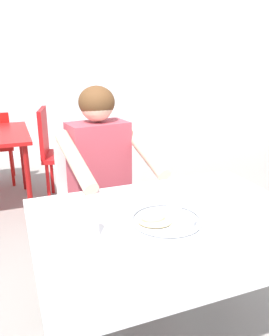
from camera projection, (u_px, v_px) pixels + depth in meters
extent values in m
cube|color=silver|center=(44.00, 27.00, 4.27)|extent=(12.00, 0.12, 3.40)
cube|color=silver|center=(176.00, 223.00, 1.34)|extent=(1.11, 0.86, 0.03)
cylinder|color=#B2B2B7|center=(46.00, 274.00, 1.61)|extent=(0.04, 0.04, 0.69)
cylinder|color=#B2B2B7|center=(220.00, 236.00, 1.95)|extent=(0.04, 0.04, 0.69)
cylinder|color=#B7BABF|center=(166.00, 221.00, 1.31)|extent=(0.29, 0.29, 0.01)
torus|color=#B7BABF|center=(166.00, 219.00, 1.31)|extent=(0.29, 0.29, 0.01)
cylinder|color=#B2B5BA|center=(188.00, 222.00, 1.28)|extent=(0.07, 0.07, 0.02)
cylinder|color=#C65119|center=(188.00, 221.00, 1.28)|extent=(0.06, 0.06, 0.01)
cylinder|color=#B2B5BA|center=(174.00, 210.00, 1.38)|extent=(0.07, 0.07, 0.02)
cylinder|color=maroon|center=(174.00, 209.00, 1.38)|extent=(0.06, 0.06, 0.01)
ellipsoid|color=#DBB77A|center=(155.00, 221.00, 1.29)|extent=(0.16, 0.15, 0.01)
ellipsoid|color=#D6B374|center=(153.00, 218.00, 1.31)|extent=(0.10, 0.07, 0.01)
cylinder|color=white|center=(88.00, 223.00, 1.19)|extent=(0.08, 0.08, 0.11)
cylinder|color=#593319|center=(88.00, 215.00, 1.18)|extent=(0.07, 0.07, 0.02)
cube|color=silver|center=(98.00, 206.00, 2.12)|extent=(0.47, 0.48, 0.04)
cube|color=silver|center=(85.00, 165.00, 2.21)|extent=(0.40, 0.09, 0.40)
cylinder|color=silver|center=(135.00, 244.00, 2.12)|extent=(0.03, 0.03, 0.43)
cylinder|color=silver|center=(85.00, 258.00, 1.97)|extent=(0.03, 0.03, 0.43)
cylinder|color=silver|center=(111.00, 221.00, 2.41)|extent=(0.03, 0.03, 0.43)
cylinder|color=silver|center=(66.00, 232.00, 2.26)|extent=(0.03, 0.03, 0.43)
cylinder|color=#2E2E2E|center=(155.00, 265.00, 1.88)|extent=(0.10, 0.10, 0.46)
cylinder|color=#2E2E2E|center=(137.00, 207.00, 1.96)|extent=(0.17, 0.41, 0.12)
cylinder|color=#2E2E2E|center=(106.00, 281.00, 1.74)|extent=(0.10, 0.10, 0.46)
cylinder|color=#2E2E2E|center=(90.00, 219.00, 1.82)|extent=(0.17, 0.41, 0.12)
cube|color=#B23F4C|center=(99.00, 163.00, 1.98)|extent=(0.36, 0.25, 0.49)
cylinder|color=beige|center=(144.00, 150.00, 1.89)|extent=(0.14, 0.46, 0.25)
cylinder|color=beige|center=(75.00, 160.00, 1.70)|extent=(0.14, 0.46, 0.25)
sphere|color=beige|center=(97.00, 105.00, 1.87)|extent=(0.19, 0.19, 0.19)
ellipsoid|color=brown|center=(97.00, 102.00, 1.86)|extent=(0.21, 0.20, 0.18)
cylinder|color=maroon|center=(29.00, 184.00, 2.75)|extent=(0.04, 0.04, 0.68)
cylinder|color=maroon|center=(23.00, 158.00, 3.46)|extent=(0.04, 0.04, 0.68)
cube|color=red|center=(66.00, 156.00, 3.18)|extent=(0.50, 0.51, 0.04)
cube|color=red|center=(43.00, 132.00, 3.08)|extent=(0.13, 0.40, 0.44)
cylinder|color=red|center=(85.00, 172.00, 3.44)|extent=(0.03, 0.03, 0.43)
cylinder|color=red|center=(85.00, 184.00, 3.12)|extent=(0.03, 0.03, 0.43)
cylinder|color=red|center=(52.00, 173.00, 3.39)|extent=(0.03, 0.03, 0.43)
cylinder|color=red|center=(48.00, 186.00, 3.07)|extent=(0.03, 0.03, 0.43)
cylinder|color=red|center=(12.00, 159.00, 3.90)|extent=(0.03, 0.03, 0.40)
cylinder|color=red|center=(12.00, 168.00, 3.59)|extent=(0.03, 0.03, 0.40)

